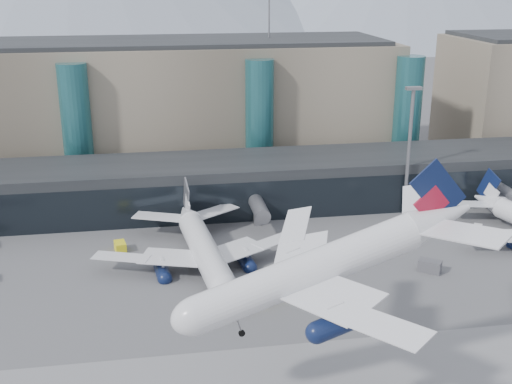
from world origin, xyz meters
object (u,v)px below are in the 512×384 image
Objects in this scene: jet_parked_mid at (200,236)px; lightmast_mid at (409,144)px; hero_jet at (336,254)px; veh_c at (430,266)px; veh_h at (268,291)px; veh_g at (400,238)px; veh_d at (477,230)px; veh_b at (120,247)px.

lightmast_mid is at bearing -76.27° from jet_parked_mid.
hero_jet is at bearing -119.18° from lightmast_mid.
lightmast_mid is 29.45m from veh_c.
veh_h is at bearing 91.01° from hero_jet.
lightmast_mid reaches higher than veh_h.
veh_g is at bearing -21.29° from veh_h.
jet_parked_mid is 51.73m from veh_d.
veh_d is at bearing -29.85° from veh_h.
jet_parked_mid is 17.26m from veh_h.
lightmast_mid reaches higher than hero_jet.
jet_parked_mid is 10.41× the size of veh_c.
lightmast_mid reaches higher than veh_g.
veh_g is 0.65× the size of veh_h.
veh_c is (36.14, -10.06, -3.56)m from jet_parked_mid.
jet_parked_mid reaches higher than veh_b.
veh_b is 65.03m from veh_d.
hero_jet is 50.82m from veh_g.
jet_parked_mid is (-41.94, -15.49, -9.87)m from lightmast_mid.
veh_c is at bearing 44.18° from hero_jet.
veh_h is at bearing -134.24° from veh_c.
hero_jet is 12.93× the size of veh_d.
veh_c is (-5.80, -25.56, -13.43)m from lightmast_mid.
lightmast_mid is at bearing -91.76° from veh_b.
veh_c is at bearing 166.55° from veh_d.
veh_g is at bearing 130.18° from veh_d.
lightmast_mid is 20.42m from veh_d.
lightmast_mid is 6.10× the size of veh_h.
jet_parked_mid is 15.35m from veh_b.
veh_b is 30.44m from veh_h.
jet_parked_mid is 36.09m from veh_g.
hero_jet reaches higher than veh_d.
lightmast_mid is 0.69× the size of jet_parked_mid.
veh_b is 1.05× the size of veh_d.
lightmast_mid is 45.78m from jet_parked_mid.
jet_parked_mid is at bearing -159.72° from lightmast_mid.
lightmast_mid reaches higher than veh_b.
veh_h reaches higher than veh_c.
lightmast_mid is at bearing 73.54° from veh_d.
hero_jet is 41.64m from veh_c.
hero_jet is at bearing 171.60° from veh_d.
jet_parked_mid is at bearing 100.96° from hero_jet.
veh_g is at bearing 53.99° from hero_jet.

